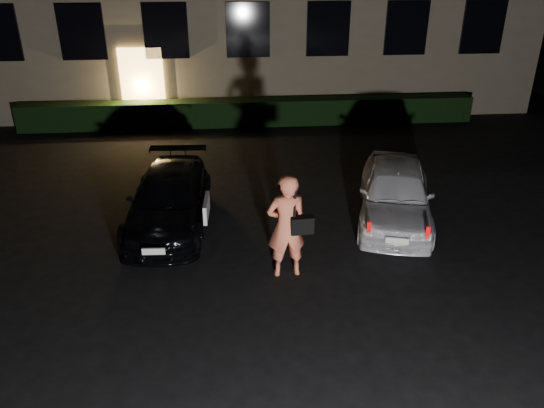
{
  "coord_description": "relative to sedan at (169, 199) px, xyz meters",
  "views": [
    {
      "loc": [
        -0.74,
        -6.74,
        5.41
      ],
      "look_at": [
        0.01,
        2.0,
        1.14
      ],
      "focal_mm": 35.0,
      "sensor_mm": 36.0,
      "label": 1
    }
  ],
  "objects": [
    {
      "name": "sedan",
      "position": [
        0.0,
        0.0,
        0.0
      ],
      "size": [
        1.79,
        4.05,
        1.14
      ],
      "rotation": [
        0.0,
        0.0,
        -0.05
      ],
      "color": "black",
      "rests_on": "ground"
    },
    {
      "name": "hatch",
      "position": [
        4.85,
        -0.23,
        0.07
      ],
      "size": [
        2.45,
        4.02,
        1.28
      ],
      "rotation": [
        0.0,
        0.0,
        -0.27
      ],
      "color": "white",
      "rests_on": "ground"
    },
    {
      "name": "hedge",
      "position": [
        2.06,
        6.91,
        -0.14
      ],
      "size": [
        15.0,
        0.7,
        0.85
      ],
      "primitive_type": "cube",
      "color": "black",
      "rests_on": "ground"
    },
    {
      "name": "man",
      "position": [
        2.28,
        -2.18,
        0.42
      ],
      "size": [
        0.84,
        0.54,
        1.97
      ],
      "rotation": [
        0.0,
        0.0,
        3.24
      ],
      "color": "#EE7352",
      "rests_on": "ground"
    },
    {
      "name": "ground",
      "position": [
        2.06,
        -3.59,
        -0.57
      ],
      "size": [
        80.0,
        80.0,
        0.0
      ],
      "primitive_type": "plane",
      "color": "black",
      "rests_on": "ground"
    }
  ]
}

